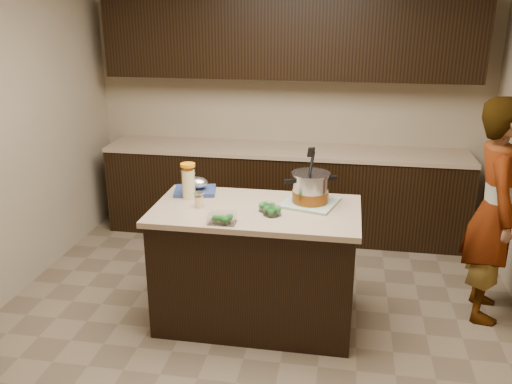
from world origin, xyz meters
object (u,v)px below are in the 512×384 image
(stock_pot, at_px, (310,189))
(person, at_px, (495,211))
(island, at_px, (256,265))
(lemonade_pitcher, at_px, (188,182))

(stock_pot, bearing_deg, person, -13.41)
(island, relative_size, lemonade_pitcher, 5.59)
(person, bearing_deg, stock_pot, 106.75)
(stock_pot, height_order, lemonade_pitcher, stock_pot)
(lemonade_pitcher, bearing_deg, stock_pot, 1.32)
(island, bearing_deg, stock_pot, 21.56)
(stock_pot, distance_m, person, 1.37)
(lemonade_pitcher, xyz_separation_m, person, (2.23, 0.28, -0.19))
(stock_pot, bearing_deg, island, 177.16)
(island, distance_m, stock_pot, 0.69)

